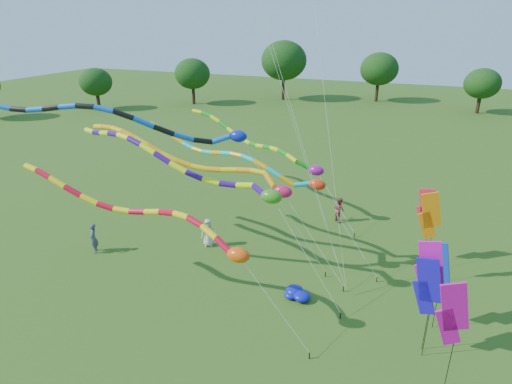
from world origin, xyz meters
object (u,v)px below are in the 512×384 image
at_px(tube_kite_orange, 205,164).
at_px(blue_nylon_heap, 301,287).
at_px(person_c, 339,209).
at_px(tube_kite_red, 155,218).
at_px(person_a, 208,233).
at_px(person_b, 94,238).

bearing_deg(tube_kite_orange, blue_nylon_heap, -8.67).
bearing_deg(person_c, tube_kite_orange, 98.87).
bearing_deg(tube_kite_orange, person_c, 55.57).
distance_m(tube_kite_red, person_a, 6.99).
distance_m(tube_kite_orange, person_a, 4.62).
xyz_separation_m(blue_nylon_heap, person_c, (0.10, 8.53, 0.62)).
bearing_deg(blue_nylon_heap, tube_kite_red, -148.11).
xyz_separation_m(tube_kite_red, person_b, (-6.43, 2.79, -3.66)).
height_order(tube_kite_red, person_c, tube_kite_red).
relative_size(blue_nylon_heap, person_c, 0.87).
bearing_deg(person_b, blue_nylon_heap, 58.90).
bearing_deg(blue_nylon_heap, person_a, 159.63).
distance_m(tube_kite_red, tube_kite_orange, 5.24).
bearing_deg(person_b, person_a, 83.87).
xyz_separation_m(person_a, person_b, (-5.72, -3.10, 0.04)).
relative_size(person_a, person_b, 0.96).
relative_size(tube_kite_orange, blue_nylon_heap, 10.71).
distance_m(tube_kite_red, blue_nylon_heap, 7.96).
bearing_deg(person_a, tube_kite_red, -108.12).
relative_size(person_a, person_c, 1.03).
xyz_separation_m(tube_kite_orange, person_a, (-0.43, 0.72, -4.55)).
bearing_deg(tube_kite_orange, tube_kite_red, -80.17).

